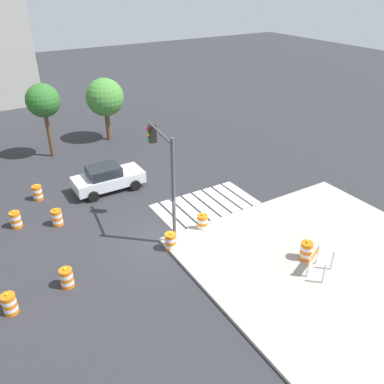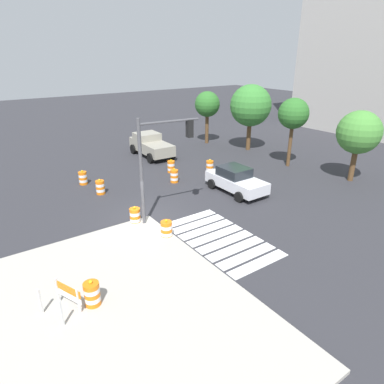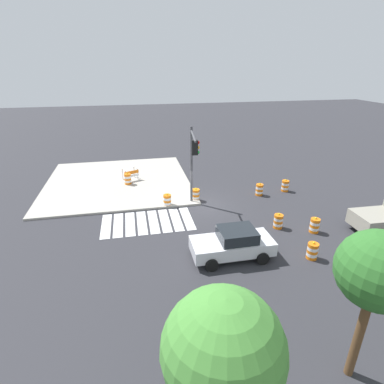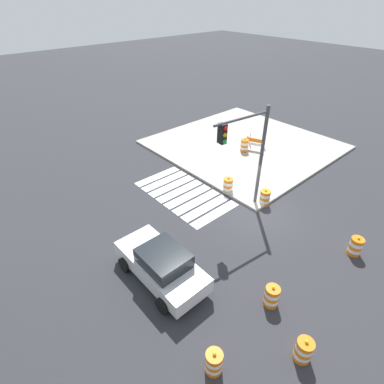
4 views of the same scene
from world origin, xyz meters
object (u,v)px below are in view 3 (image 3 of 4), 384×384
traffic_barrel_near_corner (167,201)px  traffic_barrel_on_sidewalk (128,179)px  traffic_barrel_crosswalk_end (315,225)px  construction_barricade (131,174)px  traffic_barrel_median_far (278,221)px  street_tree_corner_lot (377,272)px  traffic_barrel_far_curb (196,195)px  street_tree_streetside_mid (223,350)px  traffic_barrel_median_near (259,190)px  traffic_barrel_lane_center (285,186)px  traffic_barrel_opposite_curb (312,251)px  traffic_light_pole (193,156)px  sports_car (233,243)px

traffic_barrel_near_corner → traffic_barrel_on_sidewalk: traffic_barrel_on_sidewalk is taller
traffic_barrel_crosswalk_end → construction_barricade: 15.38m
traffic_barrel_median_far → street_tree_corner_lot: bearing=77.4°
traffic_barrel_far_curb → traffic_barrel_on_sidewalk: (4.96, -4.10, 0.15)m
street_tree_streetside_mid → traffic_barrel_median_near: bearing=-116.8°
traffic_barrel_far_curb → traffic_barrel_lane_center: 7.45m
traffic_barrel_crosswalk_end → traffic_barrel_opposite_curb: (1.66, 2.44, 0.00)m
traffic_barrel_crosswalk_end → traffic_light_pole: bearing=-34.5°
traffic_barrel_median_near → traffic_barrel_lane_center: same height
construction_barricade → street_tree_streetside_mid: 20.82m
traffic_barrel_far_curb → traffic_barrel_opposite_curb: size_ratio=1.00×
traffic_barrel_near_corner → street_tree_corner_lot: size_ratio=0.19×
traffic_barrel_opposite_curb → sports_car: bearing=-14.0°
traffic_barrel_far_curb → traffic_barrel_opposite_curb: bearing=117.7°
traffic_barrel_near_corner → traffic_barrel_median_near: 7.33m
traffic_barrel_lane_center → street_tree_streetside_mid: street_tree_streetside_mid is taller
traffic_barrel_far_curb → street_tree_corner_lot: (-2.04, 14.57, 3.69)m
traffic_barrel_opposite_curb → street_tree_corner_lot: street_tree_corner_lot is taller
sports_car → traffic_barrel_opposite_curb: 4.19m
traffic_barrel_median_near → traffic_light_pole: (5.61, 1.43, 3.46)m
traffic_barrel_lane_center → sports_car: bearing=47.7°
traffic_barrel_crosswalk_end → street_tree_streetside_mid: bearing=47.2°
traffic_barrel_median_far → traffic_barrel_far_curb: 6.56m
traffic_barrel_crosswalk_end → traffic_barrel_on_sidewalk: (11.05, -10.11, 0.15)m
traffic_barrel_on_sidewalk → street_tree_corner_lot: bearing=110.6°
traffic_barrel_median_near → traffic_barrel_median_far: same height
traffic_barrel_on_sidewalk → construction_barricade: size_ratio=0.71×
traffic_barrel_on_sidewalk → traffic_barrel_opposite_curb: bearing=126.8°
traffic_barrel_opposite_curb → traffic_barrel_on_sidewalk: 15.67m
street_tree_streetside_mid → traffic_light_pole: bearing=-99.0°
traffic_barrel_near_corner → street_tree_streetside_mid: street_tree_streetside_mid is taller
traffic_barrel_far_curb → street_tree_streetside_mid: (2.78, 15.59, 3.00)m
traffic_barrel_on_sidewalk → street_tree_corner_lot: size_ratio=0.19×
traffic_barrel_median_near → sports_car: bearing=57.7°
traffic_barrel_near_corner → traffic_barrel_crosswalk_end: 9.93m
traffic_barrel_crosswalk_end → traffic_barrel_on_sidewalk: bearing=-42.4°
traffic_barrel_far_curb → traffic_barrel_on_sidewalk: bearing=-39.5°
traffic_light_pole → street_tree_corner_lot: traffic_light_pole is taller
traffic_barrel_crosswalk_end → traffic_barrel_far_curb: size_ratio=1.00×
traffic_barrel_lane_center → construction_barricade: 12.97m
traffic_barrel_opposite_curb → construction_barricade: (9.11, -13.41, 0.27)m
traffic_barrel_lane_center → traffic_barrel_on_sidewalk: traffic_barrel_on_sidewalk is taller
sports_car → traffic_barrel_median_near: 8.78m
traffic_barrel_near_corner → street_tree_corner_lot: street_tree_corner_lot is taller
sports_car → street_tree_corner_lot: 8.04m
traffic_barrel_lane_center → traffic_barrel_opposite_curb: size_ratio=1.00×
traffic_barrel_far_curb → traffic_barrel_on_sidewalk: 6.43m
traffic_barrel_opposite_curb → traffic_barrel_crosswalk_end: bearing=-124.2°
street_tree_streetside_mid → sports_car: bearing=-111.2°
traffic_barrel_crosswalk_end → traffic_barrel_median_far: size_ratio=1.00×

